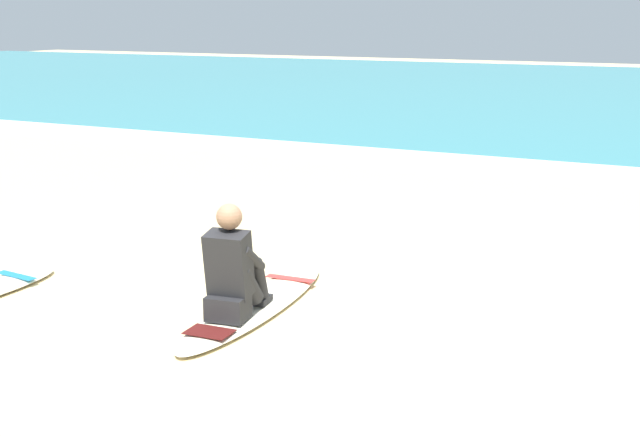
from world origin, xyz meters
name	(u,v)px	position (x,y,z in m)	size (l,w,h in m)	color
ground_plane	(258,311)	(0.00, 0.00, 0.00)	(80.00, 80.00, 0.00)	beige
sea	(616,95)	(0.00, 21.49, 0.05)	(80.00, 28.00, 0.10)	teal
breaking_foam	(498,165)	(0.00, 7.79, 0.06)	(80.00, 0.90, 0.11)	white
surfboard_main	(256,305)	(-0.04, 0.03, 0.04)	(0.67, 2.53, 0.08)	#EFE5C6
surfer_seated	(233,272)	(-0.03, -0.34, 0.44)	(0.44, 0.74, 0.95)	#232326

